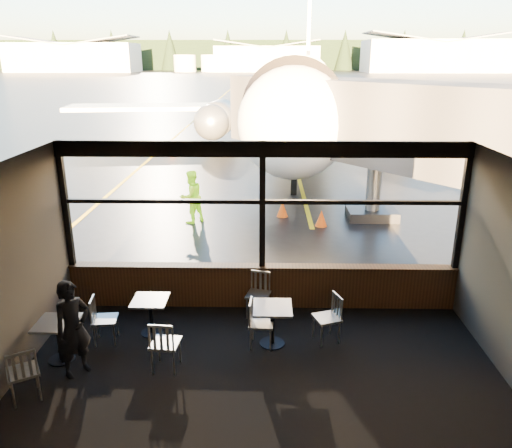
{
  "coord_description": "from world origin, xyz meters",
  "views": [
    {
      "loc": [
        0.07,
        -9.5,
        5.01
      ],
      "look_at": [
        -0.15,
        1.0,
        1.5
      ],
      "focal_mm": 35.0,
      "sensor_mm": 36.0,
      "label": 1
    }
  ],
  "objects_px": {
    "jet_bridge": "(384,145)",
    "chair_near_e": "(327,318)",
    "chair_mid_s": "(166,344)",
    "cafe_table_left": "(59,341)",
    "chair_mid_w": "(105,320)",
    "chair_near_n": "(258,295)",
    "cone_extra": "(321,218)",
    "passenger": "(73,329)",
    "ground_crew": "(191,197)",
    "cafe_table_near": "(272,326)",
    "airliner": "(305,51)",
    "chair_left_s": "(23,372)",
    "cone_wing": "(172,147)",
    "cafe_table_mid": "(151,316)",
    "chair_near_w": "(261,324)",
    "cone_nose": "(282,209)"
  },
  "relations": [
    {
      "from": "chair_near_n",
      "to": "passenger",
      "type": "xyz_separation_m",
      "value": [
        -2.97,
        -2.01,
        0.37
      ]
    },
    {
      "from": "ground_crew",
      "to": "passenger",
      "type": "bearing_deg",
      "value": 39.68
    },
    {
      "from": "ground_crew",
      "to": "cone_wing",
      "type": "distance_m",
      "value": 12.72
    },
    {
      "from": "chair_near_e",
      "to": "chair_near_w",
      "type": "relative_size",
      "value": 1.01
    },
    {
      "from": "chair_near_n",
      "to": "cafe_table_near",
      "type": "bearing_deg",
      "value": 119.17
    },
    {
      "from": "chair_near_e",
      "to": "chair_mid_w",
      "type": "bearing_deg",
      "value": 72.2
    },
    {
      "from": "cafe_table_mid",
      "to": "passenger",
      "type": "xyz_separation_m",
      "value": [
        -0.96,
        -1.29,
        0.47
      ]
    },
    {
      "from": "chair_near_e",
      "to": "chair_mid_s",
      "type": "distance_m",
      "value": 2.95
    },
    {
      "from": "chair_near_e",
      "to": "passenger",
      "type": "height_order",
      "value": "passenger"
    },
    {
      "from": "chair_left_s",
      "to": "passenger",
      "type": "bearing_deg",
      "value": 18.88
    },
    {
      "from": "chair_near_e",
      "to": "cone_nose",
      "type": "distance_m",
      "value": 7.67
    },
    {
      "from": "jet_bridge",
      "to": "cone_nose",
      "type": "xyz_separation_m",
      "value": [
        -2.98,
        0.81,
        -2.27
      ]
    },
    {
      "from": "chair_mid_s",
      "to": "cafe_table_near",
      "type": "bearing_deg",
      "value": 29.77
    },
    {
      "from": "cafe_table_mid",
      "to": "cone_extra",
      "type": "xyz_separation_m",
      "value": [
        3.89,
        6.48,
        -0.1
      ]
    },
    {
      "from": "ground_crew",
      "to": "cafe_table_left",
      "type": "bearing_deg",
      "value": 36.31
    },
    {
      "from": "cafe_table_left",
      "to": "cone_extra",
      "type": "distance_m",
      "value": 9.09
    },
    {
      "from": "airliner",
      "to": "passenger",
      "type": "height_order",
      "value": "airliner"
    },
    {
      "from": "cone_extra",
      "to": "ground_crew",
      "type": "bearing_deg",
      "value": 175.72
    },
    {
      "from": "cone_nose",
      "to": "chair_left_s",
      "type": "bearing_deg",
      "value": -114.18
    },
    {
      "from": "cafe_table_left",
      "to": "cone_nose",
      "type": "relative_size",
      "value": 1.44
    },
    {
      "from": "cafe_table_left",
      "to": "chair_mid_w",
      "type": "bearing_deg",
      "value": 45.02
    },
    {
      "from": "chair_near_e",
      "to": "chair_mid_w",
      "type": "height_order",
      "value": "chair_near_e"
    },
    {
      "from": "cafe_table_near",
      "to": "passenger",
      "type": "distance_m",
      "value": 3.41
    },
    {
      "from": "chair_mid_w",
      "to": "chair_near_e",
      "type": "bearing_deg",
      "value": 84.61
    },
    {
      "from": "chair_near_n",
      "to": "cafe_table_mid",
      "type": "bearing_deg",
      "value": 34.05
    },
    {
      "from": "chair_near_n",
      "to": "chair_near_e",
      "type": "bearing_deg",
      "value": 159.04
    },
    {
      "from": "chair_near_n",
      "to": "cone_extra",
      "type": "bearing_deg",
      "value": -93.71
    },
    {
      "from": "jet_bridge",
      "to": "chair_near_e",
      "type": "bearing_deg",
      "value": -109.33
    },
    {
      "from": "passenger",
      "to": "chair_mid_w",
      "type": "bearing_deg",
      "value": 29.32
    },
    {
      "from": "chair_mid_s",
      "to": "cone_wing",
      "type": "xyz_separation_m",
      "value": [
        -3.6,
        20.29,
        -0.21
      ]
    },
    {
      "from": "jet_bridge",
      "to": "chair_near_e",
      "type": "relative_size",
      "value": 12.63
    },
    {
      "from": "jet_bridge",
      "to": "cone_wing",
      "type": "xyz_separation_m",
      "value": [
        -8.79,
        12.51,
        -2.25
      ]
    },
    {
      "from": "cafe_table_near",
      "to": "chair_mid_w",
      "type": "relative_size",
      "value": 0.85
    },
    {
      "from": "chair_mid_w",
      "to": "cafe_table_mid",
      "type": "bearing_deg",
      "value": 104.95
    },
    {
      "from": "airliner",
      "to": "ground_crew",
      "type": "relative_size",
      "value": 20.99
    },
    {
      "from": "cafe_table_left",
      "to": "chair_mid_s",
      "type": "distance_m",
      "value": 1.9
    },
    {
      "from": "chair_mid_w",
      "to": "cone_wing",
      "type": "height_order",
      "value": "chair_mid_w"
    },
    {
      "from": "chair_near_w",
      "to": "chair_mid_s",
      "type": "xyz_separation_m",
      "value": [
        -1.59,
        -0.73,
        0.02
      ]
    },
    {
      "from": "chair_left_s",
      "to": "cone_nose",
      "type": "height_order",
      "value": "chair_left_s"
    },
    {
      "from": "cone_extra",
      "to": "chair_near_e",
      "type": "bearing_deg",
      "value": -95.13
    },
    {
      "from": "airliner",
      "to": "chair_left_s",
      "type": "height_order",
      "value": "airliner"
    },
    {
      "from": "airliner",
      "to": "passenger",
      "type": "xyz_separation_m",
      "value": [
        -5.28,
        -23.34,
        -4.56
      ]
    },
    {
      "from": "passenger",
      "to": "chair_mid_s",
      "type": "bearing_deg",
      "value": -43.91
    },
    {
      "from": "ground_crew",
      "to": "cone_extra",
      "type": "distance_m",
      "value": 4.14
    },
    {
      "from": "chair_mid_w",
      "to": "passenger",
      "type": "distance_m",
      "value": 1.06
    },
    {
      "from": "ground_crew",
      "to": "chair_near_w",
      "type": "bearing_deg",
      "value": 62.72
    },
    {
      "from": "jet_bridge",
      "to": "chair_near_w",
      "type": "bearing_deg",
      "value": -117.04
    },
    {
      "from": "chair_left_s",
      "to": "cone_wing",
      "type": "bearing_deg",
      "value": 63.44
    },
    {
      "from": "ground_crew",
      "to": "cone_extra",
      "type": "bearing_deg",
      "value": 130.73
    },
    {
      "from": "jet_bridge",
      "to": "chair_near_n",
      "type": "bearing_deg",
      "value": -121.81
    }
  ]
}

